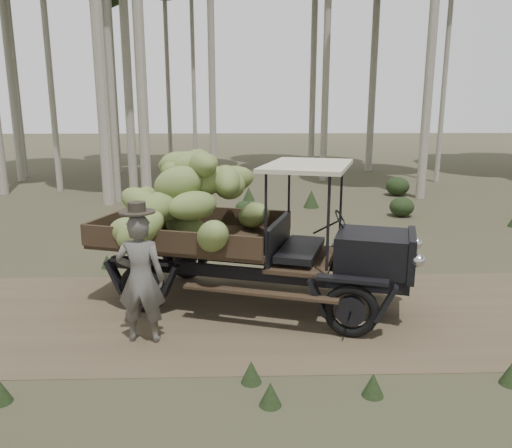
# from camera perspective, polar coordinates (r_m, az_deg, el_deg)

# --- Properties ---
(ground) EXTENTS (120.00, 120.00, 0.00)m
(ground) POSITION_cam_1_polar(r_m,az_deg,el_deg) (8.98, 15.20, -9.79)
(ground) COLOR #473D2B
(ground) RESTS_ON ground
(dirt_track) EXTENTS (70.00, 4.00, 0.01)m
(dirt_track) POSITION_cam_1_polar(r_m,az_deg,el_deg) (8.97, 15.20, -9.77)
(dirt_track) COLOR brown
(dirt_track) RESTS_ON ground
(banana_truck) EXTENTS (5.79, 3.49, 2.74)m
(banana_truck) POSITION_cam_1_polar(r_m,az_deg,el_deg) (8.78, -4.68, 1.20)
(banana_truck) COLOR black
(banana_truck) RESTS_ON ground
(farmer) EXTENTS (0.74, 0.56, 2.13)m
(farmer) POSITION_cam_1_polar(r_m,az_deg,el_deg) (7.54, -13.04, -5.94)
(farmer) COLOR #575550
(farmer) RESTS_ON ground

